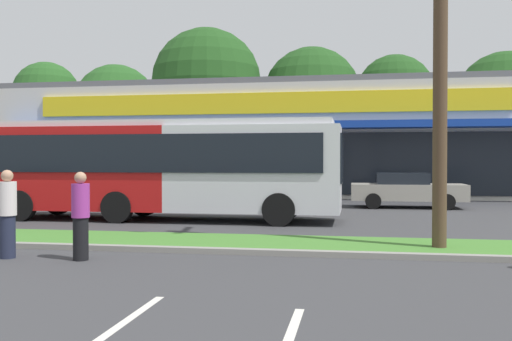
{
  "coord_description": "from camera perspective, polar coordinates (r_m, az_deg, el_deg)",
  "views": [
    {
      "loc": [
        4.01,
        1.16,
        1.97
      ],
      "look_at": [
        1.08,
        18.1,
        1.66
      ],
      "focal_mm": 39.84,
      "sensor_mm": 36.0,
      "label": 1
    }
  ],
  "objects": [
    {
      "name": "tree_mid",
      "position": [
        44.47,
        5.63,
        7.45
      ],
      "size": [
        7.53,
        7.53,
        10.71
      ],
      "color": "#473323",
      "rests_on": "ground_plane"
    },
    {
      "name": "grass_median",
      "position": [
        13.59,
        -7.51,
        -7.06
      ],
      "size": [
        56.0,
        2.2,
        0.12
      ],
      "primitive_type": "cube",
      "color": "#427A2D",
      "rests_on": "ground_plane"
    },
    {
      "name": "curb_lip",
      "position": [
        12.44,
        -9.2,
        -7.82
      ],
      "size": [
        56.0,
        0.24,
        0.12
      ],
      "primitive_type": "cube",
      "color": "gray",
      "rests_on": "ground_plane"
    },
    {
      "name": "car_3",
      "position": [
        24.35,
        14.88,
        -1.87
      ],
      "size": [
        4.61,
        1.98,
        1.44
      ],
      "color": "#9E998C",
      "rests_on": "ground_plane"
    },
    {
      "name": "tree_mid_right",
      "position": [
        43.73,
        13.76,
        7.51
      ],
      "size": [
        5.73,
        5.73,
        9.8
      ],
      "color": "#473323",
      "rests_on": "ground_plane"
    },
    {
      "name": "car_1",
      "position": [
        25.41,
        -17.05,
        -1.74
      ],
      "size": [
        4.71,
        1.97,
        1.48
      ],
      "rotation": [
        0.0,
        0.0,
        3.14
      ],
      "color": "silver",
      "rests_on": "ground_plane"
    },
    {
      "name": "pedestrian_far",
      "position": [
        11.72,
        -17.2,
        -4.37
      ],
      "size": [
        0.35,
        0.35,
        1.75
      ],
      "rotation": [
        0.0,
        0.0,
        2.24
      ],
      "color": "black",
      "rests_on": "ground_plane"
    },
    {
      "name": "tree_left",
      "position": [
        49.59,
        -13.88,
        6.28
      ],
      "size": [
        7.0,
        7.0,
        10.03
      ],
      "color": "#473323",
      "rests_on": "ground_plane"
    },
    {
      "name": "pedestrian_near_bench",
      "position": [
        12.49,
        -23.69,
        -4.01
      ],
      "size": [
        0.36,
        0.36,
        1.78
      ],
      "rotation": [
        0.0,
        0.0,
        1.37
      ],
      "color": "#1E2338",
      "rests_on": "ground_plane"
    },
    {
      "name": "city_bus",
      "position": [
        19.04,
        -9.87,
        0.4
      ],
      "size": [
        12.1,
        2.66,
        3.25
      ],
      "rotation": [
        0.0,
        0.0,
        0.0
      ],
      "color": "#B71414",
      "rests_on": "ground_plane"
    },
    {
      "name": "tree_mid_left",
      "position": [
        43.89,
        -4.98,
        8.72
      ],
      "size": [
        8.34,
        8.34,
        12.02
      ],
      "color": "#473323",
      "rests_on": "ground_plane"
    },
    {
      "name": "tree_far_left",
      "position": [
        52.26,
        -20.3,
        7.08
      ],
      "size": [
        5.66,
        5.66,
        10.39
      ],
      "color": "#473323",
      "rests_on": "ground_plane"
    },
    {
      "name": "storefront_building",
      "position": [
        36.06,
        2.36,
        2.91
      ],
      "size": [
        30.53,
        15.13,
        6.29
      ],
      "color": "beige",
      "rests_on": "ground_plane"
    },
    {
      "name": "tree_right",
      "position": [
        42.54,
        23.74,
        6.41
      ],
      "size": [
        6.71,
        6.71,
        9.39
      ],
      "color": "#473323",
      "rests_on": "ground_plane"
    }
  ]
}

